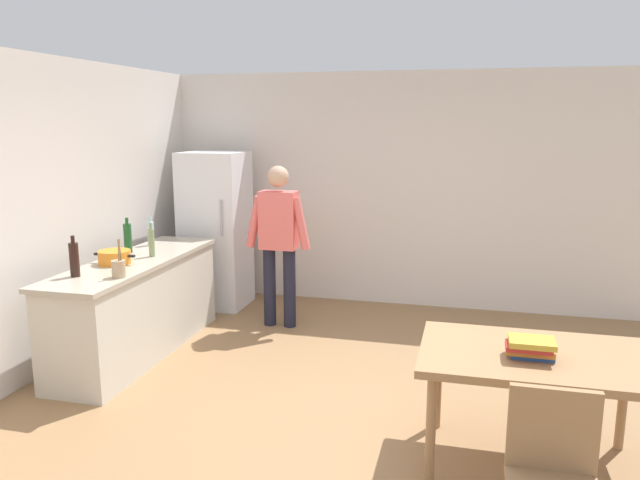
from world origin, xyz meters
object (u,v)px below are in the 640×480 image
Objects in this scene: bottle_wine_green at (128,238)px; utensil_jar at (119,268)px; dining_table at (535,365)px; cooking_pot at (115,257)px; bottle_water_clear at (151,233)px; person at (279,236)px; book_stack at (531,348)px; bottle_vinegar_tall at (152,242)px; bottle_wine_dark at (74,259)px; chair at (553,473)px; refrigerator at (216,230)px.

utensil_jar is at bearing -62.92° from bottle_wine_green.
cooking_pot reaches higher than dining_table.
bottle_water_clear reaches higher than cooking_pot.
person is at bearing 19.04° from bottle_water_clear.
bottle_wine_green is 1.13× the size of bottle_water_clear.
book_stack is at bearing -115.92° from dining_table.
utensil_jar is 1.00× the size of bottle_vinegar_tall.
bottle_wine_green and bottle_wine_dark have the same top height.
person is 3.93m from chair.
utensil_jar is at bearing -80.34° from bottle_vinegar_tall.
dining_table is at bearing -42.41° from person.
bottle_vinegar_tall is at bearing 157.60° from book_stack.
person reaches higher than bottle_vinegar_tall.
bottle_vinegar_tall is (0.23, 0.82, -0.01)m from bottle_wine_dark.
book_stack is at bearing -10.59° from utensil_jar.
bottle_wine_dark reaches higher than book_stack.
person reaches higher than dining_table.
refrigerator reaches higher than bottle_wine_dark.
utensil_jar reaches higher than chair.
refrigerator is at bearing 149.77° from person.
utensil_jar is 1.29m from bottle_water_clear.
utensil_jar is 0.97m from bottle_wine_green.
dining_table is 4.37× the size of bottle_vinegar_tall.
refrigerator is 4.50× the size of cooking_pot.
bottle_water_clear is at bearing 120.44° from bottle_vinegar_tall.
dining_table is at bearing 94.46° from chair.
refrigerator is at bearing 93.24° from utensil_jar.
chair is (2.35, -3.11, -0.44)m from person.
bottle_vinegar_tall is at bearing -90.16° from refrigerator.
dining_table is at bearing -6.96° from bottle_wine_dark.
chair is 4.01m from bottle_vinegar_tall.
utensil_jar is at bearing -53.71° from cooking_pot.
bottle_water_clear is (-0.04, 1.29, -0.02)m from bottle_wine_dark.
dining_table is at bearing -8.84° from utensil_jar.
bottle_water_clear is at bearing 154.31° from dining_table.
bottle_water_clear is (-3.58, 2.69, 0.49)m from chair.
cooking_pot is at bearing -116.58° from bottle_vinegar_tall.
bottle_wine_green is at bearing 161.94° from bottle_vinegar_tall.
dining_table is 1.54× the size of chair.
chair is 3.22× the size of book_stack.
bottle_wine_dark is 1.29m from bottle_water_clear.
person is at bearing 131.49° from chair.
bottle_wine_dark is at bearing 173.04° from dining_table.
utensil_jar and bottle_vinegar_tall have the same top height.
refrigerator reaches higher than dining_table.
refrigerator reaches higher than person.
bottle_wine_green is 0.93m from bottle_wine_dark.
person is 1.85m from utensil_jar.
bottle_wine_dark reaches higher than chair.
cooking_pot is 0.39m from bottle_vinegar_tall.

